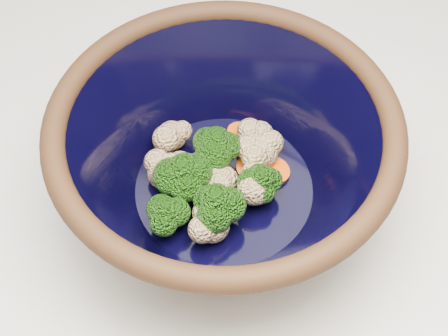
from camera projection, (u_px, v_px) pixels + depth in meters
counter at (176, 297)px, 1.04m from camera, size 1.20×1.20×0.90m
mixing_bowl at (224, 160)px, 0.55m from camera, size 0.35×0.35×0.13m
vegetable_pile at (214, 174)px, 0.57m from camera, size 0.14×0.14×0.06m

